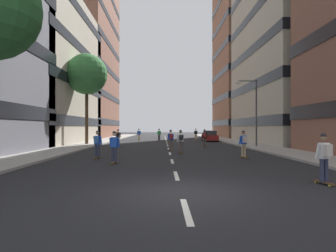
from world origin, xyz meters
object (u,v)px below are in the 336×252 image
at_px(skater_3, 114,146).
at_px(skater_7, 159,134).
at_px(skater_0, 171,138).
at_px(skater_2, 244,142).
at_px(skater_10, 181,140).
at_px(skater_4, 139,134).
at_px(skater_9, 205,137).
at_px(skater_8, 196,134).
at_px(skater_6, 118,137).
at_px(skater_1, 97,143).
at_px(parked_car_near, 210,136).
at_px(skater_5, 324,155).
at_px(street_tree_near, 87,75).
at_px(streetlamp_right, 253,105).

relative_size(skater_3, skater_7, 1.00).
distance_m(skater_0, skater_2, 7.85).
bearing_deg(skater_10, skater_4, 102.88).
bearing_deg(skater_9, skater_8, 86.69).
distance_m(skater_2, skater_8, 26.22).
bearing_deg(skater_6, skater_10, -55.84).
distance_m(skater_1, skater_10, 6.67).
relative_size(skater_3, skater_6, 1.00).
xyz_separation_m(parked_car_near, skater_8, (-1.53, 3.82, 0.29)).
height_order(skater_1, skater_10, same).
relative_size(skater_0, skater_3, 1.00).
height_order(skater_1, skater_5, same).
height_order(skater_1, skater_9, same).
xyz_separation_m(street_tree_near, skater_3, (5.81, -16.59, -6.89)).
bearing_deg(skater_9, skater_4, 118.61).
bearing_deg(parked_car_near, streetlamp_right, -80.38).
height_order(skater_2, skater_5, same).
height_order(street_tree_near, skater_5, street_tree_near).
height_order(skater_3, skater_4, same).
xyz_separation_m(skater_7, skater_9, (4.78, -13.90, 0.03)).
height_order(skater_8, skater_10, same).
xyz_separation_m(street_tree_near, streetlamp_right, (17.32, -4.16, -3.74)).
bearing_deg(skater_1, skater_3, -59.43).
relative_size(skater_5, skater_8, 1.00).
distance_m(streetlamp_right, skater_2, 10.80).
bearing_deg(skater_8, skater_5, -89.33).
distance_m(skater_3, skater_7, 27.45).
xyz_separation_m(skater_4, skater_7, (3.04, -0.43, 0.00)).
relative_size(street_tree_near, skater_3, 5.65).
bearing_deg(skater_6, skater_8, 53.81).
relative_size(skater_2, skater_3, 1.00).
height_order(parked_car_near, skater_4, skater_4).
bearing_deg(skater_2, skater_9, 95.11).
relative_size(street_tree_near, skater_2, 5.65).
bearing_deg(skater_9, skater_7, 108.97).
bearing_deg(skater_9, skater_3, -117.23).
bearing_deg(streetlamp_right, skater_4, 128.90).
bearing_deg(streetlamp_right, skater_8, 102.57).
bearing_deg(skater_10, skater_3, -122.77).
height_order(streetlamp_right, skater_2, streetlamp_right).
xyz_separation_m(skater_0, skater_3, (-3.36, -9.14, -0.03)).
distance_m(streetlamp_right, skater_5, 18.95).
xyz_separation_m(skater_5, skater_10, (-4.20, 12.24, 0.00)).
relative_size(skater_0, skater_10, 1.00).
height_order(parked_car_near, street_tree_near, street_tree_near).
height_order(streetlamp_right, skater_1, streetlamp_right).
bearing_deg(skater_3, skater_6, 97.91).
relative_size(skater_4, skater_10, 1.00).
height_order(skater_0, skater_8, same).
xyz_separation_m(skater_1, skater_10, (5.52, 3.75, 0.00)).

